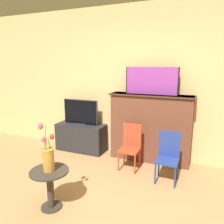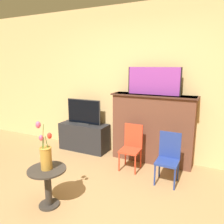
# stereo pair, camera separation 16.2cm
# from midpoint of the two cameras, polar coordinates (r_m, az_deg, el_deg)

# --- Properties ---
(wall_back) EXTENTS (8.00, 0.06, 2.70)m
(wall_back) POSITION_cam_midpoint_polar(r_m,az_deg,el_deg) (3.97, 8.56, 7.41)
(wall_back) COLOR tan
(wall_back) RESTS_ON ground
(fireplace_mantel) EXTENTS (1.44, 0.34, 1.19)m
(fireplace_mantel) POSITION_cam_midpoint_polar(r_m,az_deg,el_deg) (3.86, 11.71, -4.11)
(fireplace_mantel) COLOR brown
(fireplace_mantel) RESTS_ON ground
(painting) EXTENTS (0.89, 0.03, 0.45)m
(painting) POSITION_cam_midpoint_polar(r_m,az_deg,el_deg) (3.72, 12.07, 7.93)
(painting) COLOR black
(painting) RESTS_ON fireplace_mantel
(tv_stand) EXTENTS (0.97, 0.39, 0.53)m
(tv_stand) POSITION_cam_midpoint_polar(r_m,az_deg,el_deg) (4.41, -6.22, -6.44)
(tv_stand) COLOR #232326
(tv_stand) RESTS_ON ground
(tv_monitor) EXTENTS (0.72, 0.12, 0.49)m
(tv_monitor) POSITION_cam_midpoint_polar(r_m,az_deg,el_deg) (4.28, -6.34, -0.03)
(tv_monitor) COLOR #2D2D2D
(tv_monitor) RESTS_ON tv_stand
(chair_red) EXTENTS (0.31, 0.31, 0.73)m
(chair_red) POSITION_cam_midpoint_polar(r_m,az_deg,el_deg) (3.61, 6.48, -8.52)
(chair_red) COLOR red
(chair_red) RESTS_ON ground
(chair_blue) EXTENTS (0.31, 0.31, 0.73)m
(chair_blue) POSITION_cam_midpoint_polar(r_m,az_deg,el_deg) (3.32, 15.91, -10.88)
(chair_blue) COLOR navy
(chair_blue) RESTS_ON ground
(side_table) EXTENTS (0.45, 0.45, 0.48)m
(side_table) POSITION_cam_midpoint_polar(r_m,az_deg,el_deg) (2.81, -14.79, -17.22)
(side_table) COLOR #332D28
(side_table) RESTS_ON ground
(vase_tulips) EXTENTS (0.14, 0.14, 0.58)m
(vase_tulips) POSITION_cam_midpoint_polar(r_m,az_deg,el_deg) (2.66, -15.24, -10.80)
(vase_tulips) COLOR #B78433
(vase_tulips) RESTS_ON side_table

